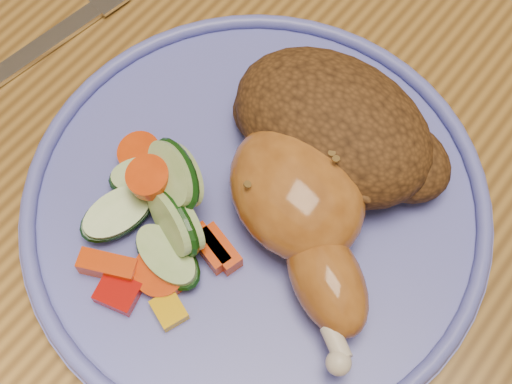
{
  "coord_description": "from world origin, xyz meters",
  "views": [
    {
      "loc": [
        0.02,
        -0.2,
        1.16
      ],
      "look_at": [
        -0.1,
        -0.06,
        0.78
      ],
      "focal_mm": 50.0,
      "sensor_mm": 36.0,
      "label": 1
    }
  ],
  "objects": [
    {
      "name": "dining_table",
      "position": [
        0.0,
        0.0,
        0.67
      ],
      "size": [
        0.9,
        1.4,
        0.75
      ],
      "color": "olive",
      "rests_on": "ground"
    },
    {
      "name": "plate",
      "position": [
        -0.1,
        -0.06,
        0.76
      ],
      "size": [
        0.29,
        0.29,
        0.01
      ],
      "primitive_type": "cylinder",
      "color": "#595EBF",
      "rests_on": "dining_table"
    },
    {
      "name": "plate_rim",
      "position": [
        -0.1,
        -0.06,
        0.77
      ],
      "size": [
        0.29,
        0.29,
        0.01
      ],
      "primitive_type": "torus",
      "color": "#595EBF",
      "rests_on": "plate"
    },
    {
      "name": "chicken_leg",
      "position": [
        -0.06,
        -0.05,
        0.79
      ],
      "size": [
        0.15,
        0.13,
        0.05
      ],
      "color": "#AE6424",
      "rests_on": "plate"
    },
    {
      "name": "rice_pilaf",
      "position": [
        -0.08,
        0.01,
        0.78
      ],
      "size": [
        0.14,
        0.1,
        0.06
      ],
      "color": "#4E2E13",
      "rests_on": "plate"
    },
    {
      "name": "vegetable_pile",
      "position": [
        -0.13,
        -0.1,
        0.78
      ],
      "size": [
        0.11,
        0.11,
        0.06
      ],
      "color": "#A50A05",
      "rests_on": "plate"
    },
    {
      "name": "fork",
      "position": [
        -0.29,
        -0.03,
        0.75
      ],
      "size": [
        0.04,
        0.17,
        0.0
      ],
      "color": "silver",
      "rests_on": "dining_table"
    }
  ]
}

